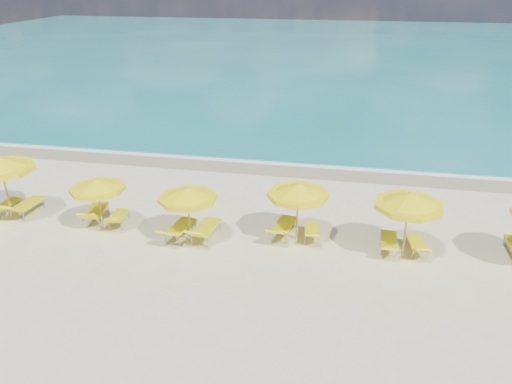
# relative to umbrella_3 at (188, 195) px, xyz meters

# --- Properties ---
(ground_plane) EXTENTS (120.00, 120.00, 0.00)m
(ground_plane) POSITION_rel_umbrella_3_xyz_m (2.03, 0.58, -1.83)
(ground_plane) COLOR beige
(ocean) EXTENTS (120.00, 80.00, 0.30)m
(ocean) POSITION_rel_umbrella_3_xyz_m (2.03, 48.58, -1.83)
(ocean) COLOR #15777A
(ocean) RESTS_ON ground
(wet_sand_band) EXTENTS (120.00, 2.60, 0.01)m
(wet_sand_band) POSITION_rel_umbrella_3_xyz_m (2.03, 7.98, -1.83)
(wet_sand_band) COLOR tan
(wet_sand_band) RESTS_ON ground
(foam_line) EXTENTS (120.00, 1.20, 0.03)m
(foam_line) POSITION_rel_umbrella_3_xyz_m (2.03, 8.78, -1.83)
(foam_line) COLOR white
(foam_line) RESTS_ON ground
(whitecap_near) EXTENTS (14.00, 0.36, 0.05)m
(whitecap_near) POSITION_rel_umbrella_3_xyz_m (-3.97, 17.58, -1.83)
(whitecap_near) COLOR white
(whitecap_near) RESTS_ON ground
(whitecap_far) EXTENTS (18.00, 0.30, 0.05)m
(whitecap_far) POSITION_rel_umbrella_3_xyz_m (10.03, 24.58, -1.83)
(whitecap_far) COLOR white
(whitecap_far) RESTS_ON ground
(umbrella_1) EXTENTS (3.24, 3.24, 2.58)m
(umbrella_1) POSITION_rel_umbrella_3_xyz_m (-7.64, 0.52, 0.37)
(umbrella_1) COLOR tan
(umbrella_1) RESTS_ON ground
(umbrella_2) EXTENTS (2.66, 2.66, 2.07)m
(umbrella_2) POSITION_rel_umbrella_3_xyz_m (-3.58, 0.28, -0.06)
(umbrella_2) COLOR tan
(umbrella_2) RESTS_ON ground
(umbrella_3) EXTENTS (2.79, 2.79, 2.14)m
(umbrella_3) POSITION_rel_umbrella_3_xyz_m (0.00, 0.00, 0.00)
(umbrella_3) COLOR tan
(umbrella_3) RESTS_ON ground
(umbrella_4) EXTENTS (2.53, 2.53, 2.25)m
(umbrella_4) POSITION_rel_umbrella_3_xyz_m (3.78, 0.87, 0.09)
(umbrella_4) COLOR tan
(umbrella_4) RESTS_ON ground
(umbrella_5) EXTENTS (2.85, 2.85, 2.36)m
(umbrella_5) POSITION_rel_umbrella_3_xyz_m (7.51, 0.52, 0.19)
(umbrella_5) COLOR tan
(umbrella_5) RESTS_ON ground
(lounger_1_left) EXTENTS (0.56, 1.65, 0.64)m
(lounger_1_left) POSITION_rel_umbrella_3_xyz_m (-8.05, 0.82, -1.63)
(lounger_1_left) COLOR #A5A8AD
(lounger_1_left) RESTS_ON ground
(lounger_1_right) EXTENTS (0.77, 1.97, 0.86)m
(lounger_1_right) POSITION_rel_umbrella_3_xyz_m (-7.13, 0.83, -1.59)
(lounger_1_right) COLOR #A5A8AD
(lounger_1_right) RESTS_ON ground
(lounger_2_left) EXTENTS (1.05, 2.06, 0.90)m
(lounger_2_left) POSITION_rel_umbrella_3_xyz_m (-4.10, 0.78, -1.58)
(lounger_2_left) COLOR #A5A8AD
(lounger_2_left) RESTS_ON ground
(lounger_2_right) EXTENTS (0.81, 1.68, 0.72)m
(lounger_2_right) POSITION_rel_umbrella_3_xyz_m (-3.10, 0.70, -1.63)
(lounger_2_right) COLOR #A5A8AD
(lounger_2_right) RESTS_ON ground
(lounger_3_left) EXTENTS (0.97, 2.03, 0.80)m
(lounger_3_left) POSITION_rel_umbrella_3_xyz_m (-0.44, 0.18, -1.59)
(lounger_3_left) COLOR #A5A8AD
(lounger_3_left) RESTS_ON ground
(lounger_3_right) EXTENTS (0.86, 2.04, 0.89)m
(lounger_3_right) POSITION_rel_umbrella_3_xyz_m (0.51, 0.26, -1.58)
(lounger_3_right) COLOR #A5A8AD
(lounger_3_right) RESTS_ON ground
(lounger_4_left) EXTENTS (0.93, 2.06, 0.79)m
(lounger_4_left) POSITION_rel_umbrella_3_xyz_m (3.26, 1.04, -1.59)
(lounger_4_left) COLOR #A5A8AD
(lounger_4_left) RESTS_ON ground
(lounger_4_right) EXTENTS (0.68, 1.67, 0.67)m
(lounger_4_right) POSITION_rel_umbrella_3_xyz_m (4.32, 1.05, -1.63)
(lounger_4_right) COLOR #A5A8AD
(lounger_4_right) RESTS_ON ground
(lounger_5_left) EXTENTS (0.64, 1.79, 0.64)m
(lounger_5_left) POSITION_rel_umbrella_3_xyz_m (7.04, 0.76, -1.62)
(lounger_5_left) COLOR #A5A8AD
(lounger_5_left) RESTS_ON ground
(lounger_5_right) EXTENTS (0.72, 1.67, 0.68)m
(lounger_5_right) POSITION_rel_umbrella_3_xyz_m (7.99, 0.76, -1.63)
(lounger_5_right) COLOR #A5A8AD
(lounger_5_right) RESTS_ON ground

